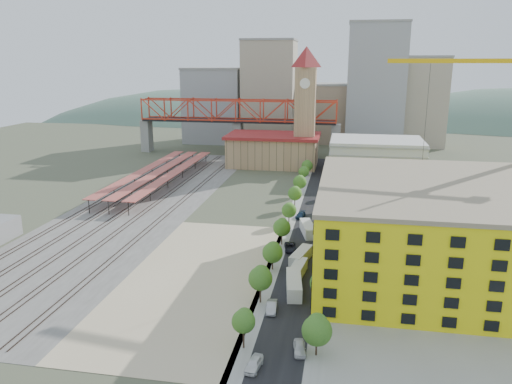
% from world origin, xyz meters
% --- Properties ---
extents(ground, '(400.00, 400.00, 0.00)m').
position_xyz_m(ground, '(0.00, 0.00, 0.00)').
color(ground, '#474C38').
rests_on(ground, ground).
extents(ballast_strip, '(36.00, 165.00, 0.06)m').
position_xyz_m(ballast_strip, '(-36.00, 17.50, 0.03)').
color(ballast_strip, '#605E59').
rests_on(ballast_strip, ground).
extents(dirt_lot, '(28.00, 67.00, 0.06)m').
position_xyz_m(dirt_lot, '(-4.00, -31.50, 0.03)').
color(dirt_lot, tan).
rests_on(dirt_lot, ground).
extents(street_asphalt, '(12.00, 170.00, 0.06)m').
position_xyz_m(street_asphalt, '(16.00, 15.00, 0.03)').
color(street_asphalt, black).
rests_on(street_asphalt, ground).
extents(sidewalk_west, '(3.00, 170.00, 0.04)m').
position_xyz_m(sidewalk_west, '(10.50, 15.00, 0.02)').
color(sidewalk_west, gray).
rests_on(sidewalk_west, ground).
extents(sidewalk_east, '(3.00, 170.00, 0.04)m').
position_xyz_m(sidewalk_east, '(21.50, 15.00, 0.02)').
color(sidewalk_east, gray).
rests_on(sidewalk_east, ground).
extents(construction_pad, '(50.00, 90.00, 0.06)m').
position_xyz_m(construction_pad, '(45.00, -20.00, 0.03)').
color(construction_pad, gray).
rests_on(construction_pad, ground).
extents(rail_tracks, '(26.56, 160.00, 0.18)m').
position_xyz_m(rail_tracks, '(-37.80, 17.50, 0.15)').
color(rail_tracks, '#382B23').
rests_on(rail_tracks, ground).
extents(platform_canopies, '(16.00, 80.00, 4.12)m').
position_xyz_m(platform_canopies, '(-41.00, 45.00, 3.99)').
color(platform_canopies, '#B14D44').
rests_on(platform_canopies, ground).
extents(station_hall, '(38.00, 24.00, 13.10)m').
position_xyz_m(station_hall, '(-5.00, 82.00, 6.67)').
color(station_hall, tan).
rests_on(station_hall, ground).
extents(clock_tower, '(12.00, 12.00, 52.00)m').
position_xyz_m(clock_tower, '(8.00, 79.99, 28.70)').
color(clock_tower, tan).
rests_on(clock_tower, ground).
extents(parking_garage, '(34.00, 26.00, 14.00)m').
position_xyz_m(parking_garage, '(36.00, 70.00, 7.00)').
color(parking_garage, silver).
rests_on(parking_garage, ground).
extents(truss_bridge, '(94.00, 9.60, 25.60)m').
position_xyz_m(truss_bridge, '(-25.00, 105.00, 18.86)').
color(truss_bridge, gray).
rests_on(truss_bridge, ground).
extents(construction_building, '(44.60, 50.60, 18.80)m').
position_xyz_m(construction_building, '(42.00, -20.00, 9.41)').
color(construction_building, yellow).
rests_on(construction_building, ground).
extents(street_trees, '(15.40, 124.40, 8.00)m').
position_xyz_m(street_trees, '(16.00, 5.00, 0.00)').
color(street_trees, '#28611D').
rests_on(street_trees, ground).
extents(skyline, '(133.00, 46.00, 60.00)m').
position_xyz_m(skyline, '(7.47, 142.31, 22.81)').
color(skyline, '#9EA0A3').
rests_on(skyline, ground).
extents(distant_hills, '(647.00, 264.00, 227.00)m').
position_xyz_m(distant_hills, '(45.28, 260.00, -79.54)').
color(distant_hills, '#4C6B59').
rests_on(distant_hills, ground).
extents(site_trailer_a, '(4.08, 10.59, 2.82)m').
position_xyz_m(site_trailer_a, '(16.00, -34.53, 1.41)').
color(site_trailer_a, silver).
rests_on(site_trailer_a, ground).
extents(site_trailer_b, '(3.46, 9.10, 2.43)m').
position_xyz_m(site_trailer_b, '(16.00, -27.27, 1.21)').
color(site_trailer_b, silver).
rests_on(site_trailer_b, ground).
extents(site_trailer_c, '(4.59, 9.63, 2.55)m').
position_xyz_m(site_trailer_c, '(16.00, -19.71, 1.27)').
color(site_trailer_c, silver).
rests_on(site_trailer_c, ground).
extents(site_trailer_d, '(4.97, 10.33, 2.73)m').
position_xyz_m(site_trailer_d, '(16.00, -1.40, 1.37)').
color(site_trailer_d, silver).
rests_on(site_trailer_d, ground).
extents(car_0, '(2.43, 4.79, 1.56)m').
position_xyz_m(car_0, '(13.00, -60.00, 0.78)').
color(car_0, white).
rests_on(car_0, ground).
extents(car_1, '(2.03, 4.98, 1.61)m').
position_xyz_m(car_1, '(13.00, -42.84, 0.80)').
color(car_1, '#A3A3A8').
rests_on(car_1, ground).
extents(car_2, '(3.51, 6.06, 1.59)m').
position_xyz_m(car_2, '(13.00, -13.52, 0.79)').
color(car_2, black).
rests_on(car_2, ground).
extents(car_3, '(2.84, 5.33, 1.47)m').
position_xyz_m(car_3, '(13.00, 11.87, 0.74)').
color(car_3, '#1A304D').
rests_on(car_3, ground).
extents(car_4, '(2.46, 4.69, 1.52)m').
position_xyz_m(car_4, '(19.00, -54.74, 0.76)').
color(car_4, silver).
rests_on(car_4, ground).
extents(car_5, '(2.20, 4.52, 1.43)m').
position_xyz_m(car_5, '(19.00, -10.35, 0.71)').
color(car_5, '#A8A8AD').
rests_on(car_5, ground).
extents(car_6, '(3.34, 5.71, 1.49)m').
position_xyz_m(car_6, '(19.00, 7.31, 0.75)').
color(car_6, black).
rests_on(car_6, ground).
extents(car_7, '(2.00, 4.82, 1.39)m').
position_xyz_m(car_7, '(19.00, 22.39, 0.70)').
color(car_7, navy).
rests_on(car_7, ground).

